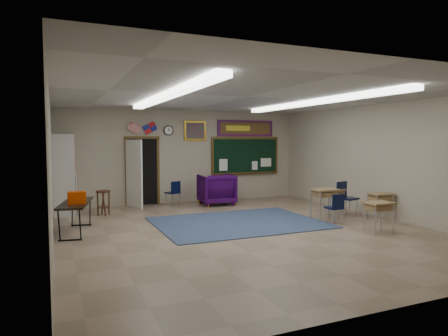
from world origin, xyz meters
name	(u,v)px	position (x,y,z in m)	size (l,w,h in m)	color
floor	(245,230)	(0.00, 0.00, 0.00)	(9.00, 9.00, 0.00)	gray
back_wall	(185,157)	(0.00, 4.50, 1.50)	(8.00, 0.04, 3.00)	#A99F89
front_wall	(410,185)	(0.00, -4.50, 1.50)	(8.00, 0.04, 3.00)	#A99F89
left_wall	(51,169)	(-4.00, 0.00, 1.50)	(0.04, 9.00, 3.00)	#A99F89
right_wall	(382,161)	(4.00, 0.00, 1.50)	(0.04, 9.00, 3.00)	#A99F89
ceiling	(246,97)	(0.00, 0.00, 3.00)	(8.00, 9.00, 0.04)	beige
area_rug	(238,222)	(0.20, 0.80, 0.01)	(4.00, 3.00, 0.02)	#374568
fluorescent_strips	(246,99)	(0.00, 0.00, 2.94)	(3.86, 6.00, 0.10)	white
doorway	(140,172)	(-1.50, 4.35, 1.06)	(1.10, 0.89, 2.16)	black
chalkboard	(246,157)	(2.20, 4.46, 1.46)	(2.55, 0.14, 1.30)	#533D17
bulletin_board	(246,128)	(2.20, 4.47, 2.45)	(2.10, 0.05, 0.55)	#A30E0E
framed_art_print	(195,131)	(0.35, 4.47, 2.35)	(0.75, 0.05, 0.65)	#A27A1F
wall_clock	(168,130)	(-0.55, 4.47, 2.35)	(0.32, 0.05, 0.32)	black
wall_flags	(142,126)	(-1.40, 4.44, 2.48)	(1.16, 0.06, 0.70)	red
storage_cabinet	(64,174)	(-3.71, 3.85, 1.10)	(0.59, 1.25, 2.20)	beige
wingback_armchair	(217,189)	(0.77, 3.63, 0.48)	(1.03, 1.06, 0.97)	#270539
student_chair_reading	(173,193)	(-0.58, 3.95, 0.39)	(0.39, 0.39, 0.77)	black
student_chair_desk_a	(334,209)	(2.29, -0.23, 0.37)	(0.37, 0.37, 0.75)	black
student_chair_desk_b	(348,199)	(3.26, 0.42, 0.46)	(0.46, 0.46, 0.92)	black
student_desk_front_left	(325,202)	(2.42, 0.30, 0.44)	(0.67, 0.51, 0.79)	olive
student_desk_front_right	(332,201)	(2.96, 0.67, 0.40)	(0.64, 0.51, 0.72)	olive
student_desk_back_left	(378,216)	(2.52, -1.44, 0.39)	(0.59, 0.45, 0.70)	olive
student_desk_back_right	(380,205)	(3.65, -0.35, 0.39)	(0.62, 0.48, 0.70)	olive
folding_table	(76,216)	(-3.54, 1.24, 0.37)	(0.88, 1.73, 0.94)	black
wooden_stool	(103,203)	(-2.75, 3.12, 0.35)	(0.38, 0.38, 0.68)	#482615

